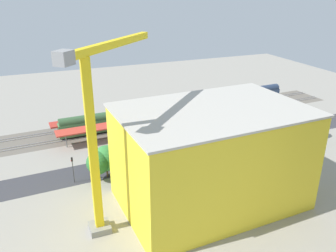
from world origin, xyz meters
TOP-DOWN VIEW (x-y plane):
  - ground_plane at (0.00, 0.00)m, footprint 206.84×206.84m
  - rail_bed at (0.00, -21.52)m, footprint 129.79×20.14m
  - street_asphalt at (0.00, 2.67)m, footprint 129.55×14.67m
  - track_rails at (0.00, -21.52)m, footprint 129.16×13.72m
  - platform_canopy_near at (7.41, -12.94)m, footprint 51.13×6.88m
  - platform_canopy_far at (8.08, -20.16)m, footprint 51.50×6.53m
  - locomotive at (-16.80, -24.76)m, footprint 15.55×3.45m
  - passenger_coach at (-40.73, -24.76)m, footprint 16.22×3.70m
  - freight_coach_far at (22.84, -18.28)m, footprint 17.88×3.76m
  - parked_car_0 at (-30.28, -0.81)m, footprint 4.10×1.96m
  - parked_car_1 at (-22.07, -0.77)m, footprint 4.86×2.27m
  - parked_car_2 at (-13.37, -0.57)m, footprint 4.17×2.01m
  - parked_car_3 at (-5.52, -0.56)m, footprint 4.41×2.07m
  - parked_car_4 at (2.42, -0.59)m, footprint 4.20×2.17m
  - construction_building at (6.56, 24.07)m, footprint 35.33×24.21m
  - construction_roof_slab at (6.56, 24.07)m, footprint 35.96×24.83m
  - tower_crane at (27.74, 23.87)m, footprint 19.11×19.09m
  - box_truck_0 at (1.75, 7.52)m, footprint 8.84×2.73m
  - street_tree_0 at (16.41, 7.01)m, footprint 4.67×4.67m
  - street_tree_1 at (-35.04, 7.76)m, footprint 4.39×4.39m
  - street_tree_2 at (-17.56, 8.62)m, footprint 4.84×4.84m
  - street_tree_3 at (25.70, 8.39)m, footprint 5.21×5.21m
  - street_tree_4 at (23.67, 7.37)m, footprint 5.82×5.82m
  - street_tree_5 at (-28.77, 7.41)m, footprint 5.36×5.36m
  - traffic_light at (31.03, 7.03)m, footprint 0.50×0.36m

SIDE VIEW (x-z plane):
  - ground_plane at x=0.00m, z-range 0.00..0.00m
  - rail_bed at x=0.00m, z-range 0.00..0.01m
  - street_asphalt at x=0.00m, z-range 0.00..0.01m
  - track_rails at x=0.00m, z-range 0.12..0.24m
  - parked_car_4 at x=2.42m, z-range -0.09..1.52m
  - parked_car_2 at x=-13.37m, z-range -0.09..1.52m
  - parked_car_0 at x=-30.28m, z-range -0.09..1.57m
  - parked_car_3 at x=-5.52m, z-range -0.10..1.62m
  - parked_car_1 at x=-22.07m, z-range -0.11..1.71m
  - box_truck_0 at x=1.75m, z-range -0.01..3.16m
  - locomotive at x=-16.80m, z-range -0.77..4.37m
  - freight_coach_far at x=22.84m, z-range 0.16..6.25m
  - passenger_coach at x=-40.73m, z-range 0.16..6.25m
  - platform_canopy_far at x=8.08m, z-range 1.90..6.22m
  - traffic_light at x=31.03m, z-range 1.02..7.18m
  - platform_canopy_near at x=7.41m, z-range 2.01..6.47m
  - street_tree_1 at x=-35.04m, z-range 1.03..7.52m
  - street_tree_3 at x=25.70m, z-range 0.94..8.05m
  - street_tree_4 at x=23.67m, z-range 0.91..8.56m
  - street_tree_2 at x=-17.56m, z-range 1.34..8.92m
  - street_tree_0 at x=16.41m, z-range 1.48..9.16m
  - street_tree_5 at x=-28.77m, z-range 1.45..9.74m
  - construction_building at x=6.56m, z-range 0.00..19.22m
  - tower_crane at x=27.74m, z-range 2.99..35.65m
  - construction_roof_slab at x=6.56m, z-range 19.22..19.62m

